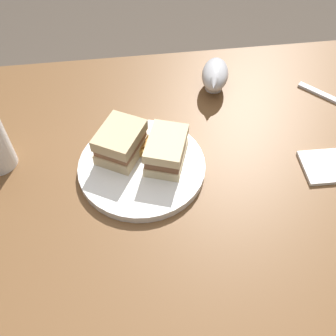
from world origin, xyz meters
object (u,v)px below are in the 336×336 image
Objects in this scene: sandwich_half_left at (166,150)px; fork at (332,99)px; plate at (142,167)px; napkin at (329,166)px; gravy_boat at (215,75)px; sandwich_half_right at (121,142)px.

sandwich_half_left is 0.68× the size of fork.
napkin is (0.39, -0.05, -0.00)m from plate.
fork is at bearing -16.29° from gravy_boat.
napkin is 0.61× the size of fork.
gravy_boat is at bearing -148.07° from fork.
sandwich_half_left is 0.34m from napkin.
plate reaches higher than fork.
sandwich_half_left is 0.28m from gravy_boat.
sandwich_half_right is at bearing 160.43° from sandwich_half_left.
plate is 0.39m from napkin.
sandwich_half_right is (-0.04, 0.03, 0.04)m from plate.
sandwich_half_left is 0.46m from fork.
napkin is at bearing -10.78° from sandwich_half_right.
napkin is at bearing -66.43° from fork.
napkin is at bearing -8.31° from sandwich_half_left.
sandwich_half_right reaches higher than gravy_boat.
plate is at bearing -113.74° from fork.
plate is at bearing -176.95° from sandwich_half_left.
gravy_boat is 0.75× the size of fork.
sandwich_half_left is at bearing 171.69° from napkin.
sandwich_half_right is at bearing 137.81° from plate.
sandwich_half_right is 0.44m from napkin.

